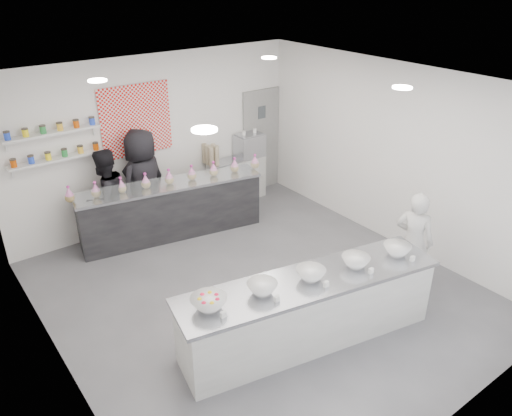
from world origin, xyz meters
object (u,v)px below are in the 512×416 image
(woman_prep, at_px, (413,241))
(espresso_ledge, at_px, (237,179))
(staff_left, at_px, (107,199))
(back_bar, at_px, (172,210))
(prep_counter, at_px, (309,310))
(espresso_machine, at_px, (249,145))
(staff_right, at_px, (144,184))

(woman_prep, bearing_deg, espresso_ledge, -17.63)
(woman_prep, height_order, staff_left, staff_left)
(back_bar, height_order, espresso_ledge, back_bar)
(prep_counter, distance_m, espresso_machine, 4.48)
(prep_counter, distance_m, staff_right, 3.83)
(back_bar, xyz_separation_m, woman_prep, (2.03, -3.46, 0.27))
(espresso_ledge, bearing_deg, woman_prep, -85.59)
(prep_counter, xyz_separation_m, staff_left, (-1.05, 3.78, 0.39))
(espresso_machine, height_order, woman_prep, woman_prep)
(back_bar, bearing_deg, woman_prep, -48.69)
(prep_counter, xyz_separation_m, back_bar, (-0.05, 3.45, 0.03))
(staff_right, bearing_deg, espresso_ledge, 165.77)
(back_bar, height_order, woman_prep, woman_prep)
(prep_counter, relative_size, woman_prep, 2.21)
(back_bar, distance_m, woman_prep, 4.02)
(espresso_ledge, relative_size, staff_left, 0.71)
(woman_prep, height_order, staff_right, staff_right)
(staff_right, bearing_deg, espresso_machine, 165.10)
(espresso_machine, relative_size, staff_left, 0.32)
(back_bar, distance_m, staff_right, 0.65)
(back_bar, relative_size, espresso_ledge, 2.62)
(espresso_machine, bearing_deg, staff_right, -175.64)
(espresso_machine, distance_m, woman_prep, 3.99)
(back_bar, bearing_deg, espresso_ledge, 27.32)
(staff_left, distance_m, staff_right, 0.68)
(staff_left, bearing_deg, staff_right, 160.79)
(espresso_ledge, distance_m, staff_right, 2.11)
(espresso_ledge, height_order, espresso_machine, espresso_machine)
(prep_counter, height_order, back_bar, back_bar)
(prep_counter, relative_size, staff_left, 1.97)
(prep_counter, height_order, staff_left, staff_left)
(staff_right, bearing_deg, back_bar, 114.65)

